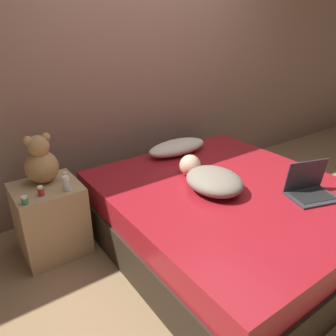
% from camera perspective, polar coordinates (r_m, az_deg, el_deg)
% --- Properties ---
extents(ground_plane, '(12.00, 12.00, 0.00)m').
position_cam_1_polar(ground_plane, '(2.77, 9.90, -12.70)').
color(ground_plane, '#937551').
extents(wall_back, '(8.00, 0.06, 2.60)m').
position_cam_1_polar(wall_back, '(3.20, -4.70, 18.01)').
color(wall_back, '#846656').
rests_on(wall_back, ground_plane).
extents(bed, '(1.70, 1.91, 0.51)m').
position_cam_1_polar(bed, '(2.63, 10.30, -8.33)').
color(bed, '#2D2319').
rests_on(bed, ground_plane).
extents(nightstand, '(0.47, 0.44, 0.56)m').
position_cam_1_polar(nightstand, '(2.67, -19.72, -8.33)').
color(nightstand, tan).
rests_on(nightstand, ground_plane).
extents(pillow, '(0.61, 0.26, 0.13)m').
position_cam_1_polar(pillow, '(3.05, 1.62, 3.65)').
color(pillow, beige).
rests_on(pillow, bed).
extents(person_lying, '(0.41, 0.64, 0.17)m').
position_cam_1_polar(person_lying, '(2.44, 7.43, -1.79)').
color(person_lying, gray).
rests_on(person_lying, bed).
extents(laptop, '(0.39, 0.33, 0.25)m').
position_cam_1_polar(laptop, '(2.54, 23.48, -3.31)').
color(laptop, '#333338').
rests_on(laptop, bed).
extents(teddy_bear, '(0.24, 0.24, 0.37)m').
position_cam_1_polar(teddy_bear, '(2.54, -21.26, 1.00)').
color(teddy_bear, tan).
rests_on(teddy_bear, nightstand).
extents(bottle_red, '(0.04, 0.04, 0.07)m').
position_cam_1_polar(bottle_red, '(2.40, -21.26, -3.75)').
color(bottle_red, '#B72D2D').
rests_on(bottle_red, nightstand).
extents(bottle_clear, '(0.05, 0.05, 0.11)m').
position_cam_1_polar(bottle_clear, '(2.40, -17.27, -2.61)').
color(bottle_clear, silver).
rests_on(bottle_clear, nightstand).
extents(bottle_green, '(0.04, 0.04, 0.06)m').
position_cam_1_polar(bottle_green, '(2.34, -23.70, -5.15)').
color(bottle_green, '#3D8E4C').
rests_on(bottle_green, nightstand).
extents(bottle_orange, '(0.03, 0.03, 0.07)m').
position_cam_1_polar(bottle_orange, '(2.54, -17.43, -1.50)').
color(bottle_orange, orange).
rests_on(bottle_orange, nightstand).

